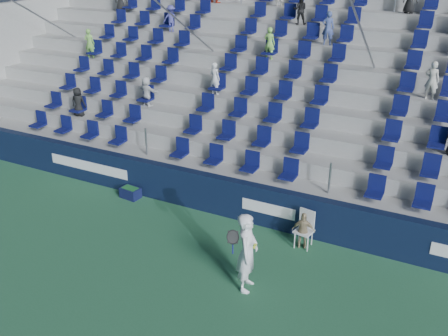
# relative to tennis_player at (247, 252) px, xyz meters

# --- Properties ---
(ground) EXTENTS (70.00, 70.00, 0.00)m
(ground) POSITION_rel_tennis_player_xyz_m (-2.08, -0.27, -0.99)
(ground) COLOR #2B6541
(ground) RESTS_ON ground
(sponsor_wall) EXTENTS (24.00, 0.32, 1.20)m
(sponsor_wall) POSITION_rel_tennis_player_xyz_m (-2.08, 2.88, -0.39)
(sponsor_wall) COLOR black
(sponsor_wall) RESTS_ON ground
(grandstand) EXTENTS (24.00, 8.17, 6.63)m
(grandstand) POSITION_rel_tennis_player_xyz_m (-2.09, 7.97, 1.15)
(grandstand) COLOR #9D9D98
(grandstand) RESTS_ON ground
(tennis_player) EXTENTS (0.70, 0.80, 1.98)m
(tennis_player) POSITION_rel_tennis_player_xyz_m (0.00, 0.00, 0.00)
(tennis_player) COLOR white
(tennis_player) RESTS_ON ground
(line_judge_chair) EXTENTS (0.52, 0.53, 1.02)m
(line_judge_chair) POSITION_rel_tennis_player_xyz_m (0.62, 2.39, -0.41)
(line_judge_chair) COLOR white
(line_judge_chair) RESTS_ON ground
(line_judge) EXTENTS (0.65, 0.39, 1.04)m
(line_judge) POSITION_rel_tennis_player_xyz_m (0.62, 2.23, -0.47)
(line_judge) COLOR tan
(line_judge) RESTS_ON ground
(ball_bin) EXTENTS (0.66, 0.47, 0.35)m
(ball_bin) POSITION_rel_tennis_player_xyz_m (-5.21, 2.48, -0.80)
(ball_bin) COLOR #0F1439
(ball_bin) RESTS_ON ground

